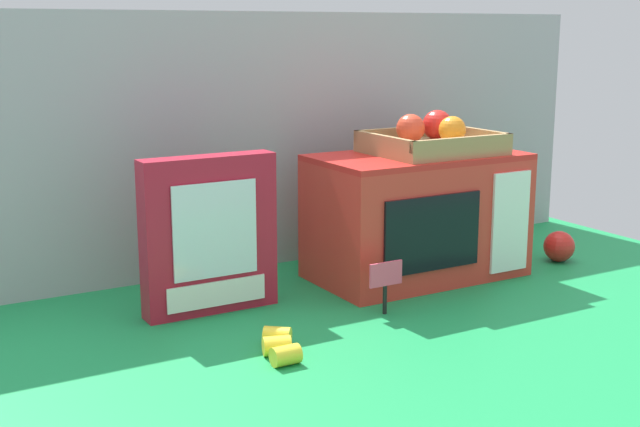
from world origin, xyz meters
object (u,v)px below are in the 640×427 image
food_groups_crate (432,140)px  loose_toy_apple (559,246)px  cookie_set_box (210,235)px  loose_toy_banana (280,345)px  toy_microwave (417,216)px  price_sign (386,280)px

food_groups_crate → loose_toy_apple: food_groups_crate is taller
cookie_set_box → loose_toy_banana: bearing=-87.8°
cookie_set_box → loose_toy_apple: cookie_set_box is taller
cookie_set_box → loose_toy_banana: cookie_set_box is taller
food_groups_crate → cookie_set_box: food_groups_crate is taller
loose_toy_banana → loose_toy_apple: loose_toy_apple is taller
food_groups_crate → loose_toy_apple: bearing=-13.8°
cookie_set_box → loose_toy_apple: (0.82, -0.08, -0.11)m
toy_microwave → loose_toy_apple: (0.35, -0.07, -0.10)m
food_groups_crate → price_sign: food_groups_crate is taller
food_groups_crate → loose_toy_apple: (0.31, -0.08, -0.25)m
price_sign → loose_toy_apple: 0.56m
price_sign → toy_microwave: bearing=41.3°
loose_toy_banana → loose_toy_apple: size_ratio=1.80×
loose_toy_apple → loose_toy_banana: bearing=-167.2°
price_sign → loose_toy_banana: size_ratio=0.79×
food_groups_crate → loose_toy_banana: 0.63m
toy_microwave → cookie_set_box: 0.47m
toy_microwave → cookie_set_box: size_ratio=1.49×
loose_toy_banana → price_sign: bearing=17.2°
food_groups_crate → loose_toy_banana: food_groups_crate is taller
toy_microwave → food_groups_crate: (0.04, 0.01, 0.16)m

